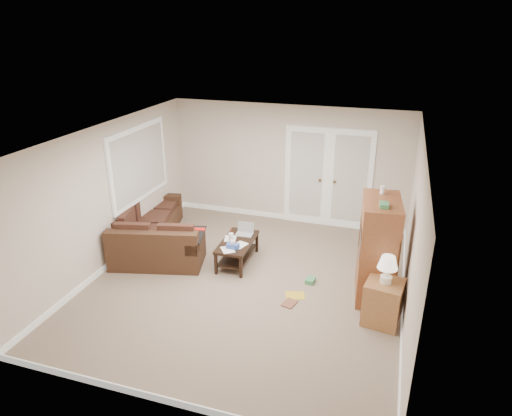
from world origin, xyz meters
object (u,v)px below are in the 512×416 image
(sectional_sofa, at_px, (153,234))
(coffee_table, at_px, (238,250))
(side_cabinet, at_px, (383,299))
(tv_armoire, at_px, (377,249))

(sectional_sofa, distance_m, coffee_table, 1.71)
(side_cabinet, bearing_deg, coffee_table, 167.18)
(coffee_table, relative_size, side_cabinet, 1.00)
(sectional_sofa, relative_size, side_cabinet, 2.40)
(tv_armoire, relative_size, side_cabinet, 1.61)
(tv_armoire, height_order, side_cabinet, tv_armoire)
(coffee_table, relative_size, tv_armoire, 0.62)
(sectional_sofa, xyz_separation_m, coffee_table, (1.71, -0.03, -0.06))
(coffee_table, distance_m, tv_armoire, 2.49)
(coffee_table, height_order, side_cabinet, side_cabinet)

